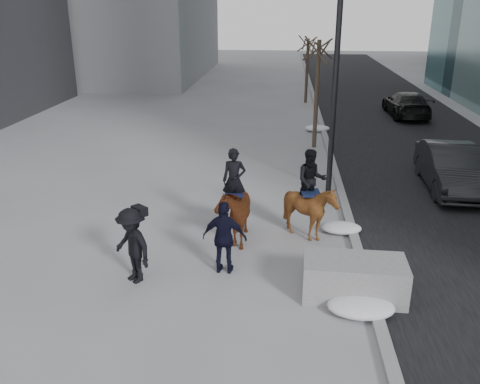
# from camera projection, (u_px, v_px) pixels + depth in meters

# --- Properties ---
(ground) EXTENTS (120.00, 120.00, 0.00)m
(ground) POSITION_uv_depth(u_px,v_px,m) (236.00, 269.00, 12.07)
(ground) COLOR gray
(ground) RESTS_ON ground
(road) EXTENTS (8.00, 90.00, 0.01)m
(road) POSITION_uv_depth(u_px,v_px,m) (428.00, 157.00, 20.84)
(road) COLOR black
(road) RESTS_ON ground
(curb) EXTENTS (0.25, 90.00, 0.12)m
(curb) POSITION_uv_depth(u_px,v_px,m) (330.00, 153.00, 21.14)
(curb) COLOR gray
(curb) RESTS_ON ground
(planter) EXTENTS (2.19, 1.16, 0.86)m
(planter) POSITION_uv_depth(u_px,v_px,m) (354.00, 279.00, 10.78)
(planter) COLOR gray
(planter) RESTS_ON ground
(car_near) EXTENTS (1.77, 4.59, 1.49)m
(car_near) POSITION_uv_depth(u_px,v_px,m) (451.00, 168.00, 16.99)
(car_near) COLOR black
(car_near) RESTS_ON ground
(car_far) EXTENTS (2.01, 4.74, 1.36)m
(car_far) POSITION_uv_depth(u_px,v_px,m) (406.00, 104.00, 28.08)
(car_far) COLOR black
(car_far) RESTS_ON ground
(tree_near) EXTENTS (1.20, 1.20, 5.03)m
(tree_near) POSITION_uv_depth(u_px,v_px,m) (317.00, 89.00, 21.40)
(tree_near) COLOR #34251F
(tree_near) RESTS_ON ground
(tree_far) EXTENTS (1.20, 1.20, 4.35)m
(tree_far) POSITION_uv_depth(u_px,v_px,m) (307.00, 68.00, 31.48)
(tree_far) COLOR #36281F
(tree_far) RESTS_ON ground
(mounted_left) EXTENTS (0.95, 1.93, 2.45)m
(mounted_left) POSITION_uv_depth(u_px,v_px,m) (234.00, 207.00, 13.28)
(mounted_left) COLOR #521C10
(mounted_left) RESTS_ON ground
(mounted_right) EXTENTS (1.41, 1.55, 2.42)m
(mounted_right) POSITION_uv_depth(u_px,v_px,m) (310.00, 204.00, 13.33)
(mounted_right) COLOR #4B1E0F
(mounted_right) RESTS_ON ground
(feeder) EXTENTS (1.06, 0.90, 1.75)m
(feeder) POSITION_uv_depth(u_px,v_px,m) (225.00, 238.00, 11.63)
(feeder) COLOR black
(feeder) RESTS_ON ground
(camera_crew) EXTENTS (1.29, 1.22, 1.75)m
(camera_crew) POSITION_uv_depth(u_px,v_px,m) (132.00, 245.00, 11.24)
(camera_crew) COLOR black
(camera_crew) RESTS_ON ground
(lamppost) EXTENTS (0.25, 0.80, 9.09)m
(lamppost) POSITION_uv_depth(u_px,v_px,m) (338.00, 36.00, 15.30)
(lamppost) COLOR black
(lamppost) RESTS_ON ground
(snow_piles) EXTENTS (1.36, 16.54, 0.35)m
(snow_piles) POSITION_uv_depth(u_px,v_px,m) (335.00, 200.00, 15.84)
(snow_piles) COLOR silver
(snow_piles) RESTS_ON ground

